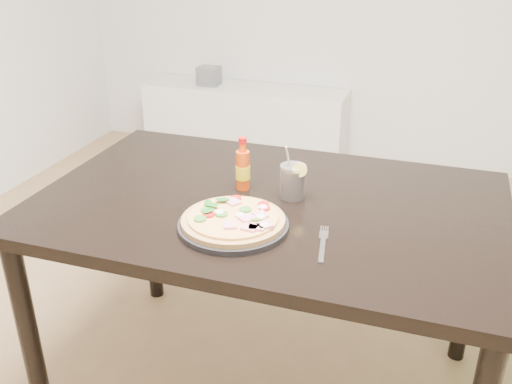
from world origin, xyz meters
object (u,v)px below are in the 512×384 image
(dining_table, at_px, (268,224))
(plate, at_px, (233,225))
(hot_sauce_bottle, at_px, (243,169))
(pizza, at_px, (234,219))
(media_console, at_px, (245,122))
(fork, at_px, (323,243))
(cola_cup, at_px, (293,182))

(dining_table, bearing_deg, plate, -101.29)
(dining_table, xyz_separation_m, plate, (-0.04, -0.20, 0.09))
(dining_table, bearing_deg, hot_sauce_bottle, 152.56)
(pizza, distance_m, media_console, 2.49)
(hot_sauce_bottle, bearing_deg, plate, -76.29)
(hot_sauce_bottle, height_order, fork, hot_sauce_bottle)
(hot_sauce_bottle, relative_size, media_console, 0.12)
(pizza, height_order, media_console, pizza)
(dining_table, relative_size, pizza, 4.92)
(plate, distance_m, fork, 0.25)
(plate, bearing_deg, cola_cup, 67.20)
(media_console, bearing_deg, hot_sauce_bottle, -70.49)
(plate, xyz_separation_m, pizza, (0.00, 0.00, 0.02))
(media_console, bearing_deg, fork, -65.74)
(media_console, bearing_deg, cola_cup, -66.63)
(cola_cup, bearing_deg, fork, -58.83)
(dining_table, height_order, cola_cup, cola_cup)
(hot_sauce_bottle, relative_size, cola_cup, 0.98)
(pizza, xyz_separation_m, hot_sauce_bottle, (-0.06, 0.25, 0.04))
(pizza, distance_m, hot_sauce_bottle, 0.26)
(hot_sauce_bottle, bearing_deg, media_console, 109.51)
(pizza, xyz_separation_m, fork, (0.25, -0.01, -0.02))
(fork, height_order, media_console, fork)
(plate, distance_m, cola_cup, 0.27)
(hot_sauce_bottle, bearing_deg, fork, -39.22)
(fork, xyz_separation_m, media_console, (-1.04, 2.31, -0.50))
(dining_table, distance_m, media_console, 2.30)
(pizza, relative_size, media_console, 0.20)
(media_console, bearing_deg, dining_table, -68.53)
(hot_sauce_bottle, xyz_separation_m, fork, (0.31, -0.26, -0.06))
(cola_cup, bearing_deg, media_console, 113.37)
(pizza, bearing_deg, hot_sauce_bottle, 104.21)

